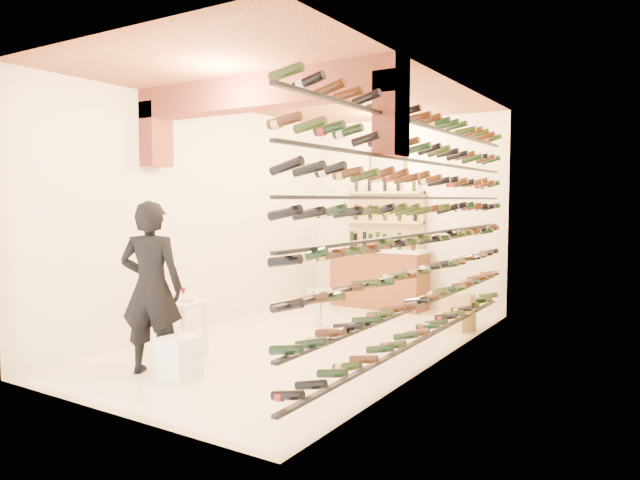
# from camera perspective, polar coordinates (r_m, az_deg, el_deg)

# --- Properties ---
(ground) EXTENTS (6.00, 6.00, 0.00)m
(ground) POSITION_cam_1_polar(r_m,az_deg,el_deg) (7.60, -1.22, -9.96)
(ground) COLOR white
(ground) RESTS_ON ground
(room_shell) EXTENTS (3.52, 6.02, 3.21)m
(room_shell) POSITION_cam_1_polar(r_m,az_deg,el_deg) (7.17, -2.41, 7.33)
(room_shell) COLOR white
(room_shell) RESTS_ON ground
(wine_rack) EXTENTS (0.32, 5.70, 2.56)m
(wine_rack) POSITION_cam_1_polar(r_m,az_deg,el_deg) (6.66, 9.82, 1.49)
(wine_rack) COLOR black
(wine_rack) RESTS_ON ground
(back_counter) EXTENTS (1.70, 0.62, 1.29)m
(back_counter) POSITION_cam_1_polar(r_m,az_deg,el_deg) (9.91, 5.79, -3.56)
(back_counter) COLOR brown
(back_counter) RESTS_ON ground
(back_shelving) EXTENTS (1.40, 0.31, 2.73)m
(back_shelving) POSITION_cam_1_polar(r_m,az_deg,el_deg) (10.06, 6.42, 0.19)
(back_shelving) COLOR tan
(back_shelving) RESTS_ON ground
(tasting_table) EXTENTS (0.46, 0.46, 0.78)m
(tasting_table) POSITION_cam_1_polar(r_m,az_deg,el_deg) (7.00, -13.29, -6.85)
(tasting_table) COLOR white
(tasting_table) RESTS_ON ground
(white_stool) EXTENTS (0.36, 0.36, 0.44)m
(white_stool) POSITION_cam_1_polar(r_m,az_deg,el_deg) (6.20, -13.65, -11.22)
(white_stool) COLOR white
(white_stool) RESTS_ON ground
(person) EXTENTS (0.79, 0.68, 1.82)m
(person) POSITION_cam_1_polar(r_m,az_deg,el_deg) (6.35, -16.25, -4.51)
(person) COLOR black
(person) RESTS_ON ground
(chrome_barstool) EXTENTS (0.35, 0.35, 0.68)m
(chrome_barstool) POSITION_cam_1_polar(r_m,az_deg,el_deg) (7.54, -0.05, -7.00)
(chrome_barstool) COLOR silver
(chrome_barstool) RESTS_ON ground
(crate_lower) EXTENTS (0.51, 0.44, 0.26)m
(crate_lower) POSITION_cam_1_polar(r_m,az_deg,el_deg) (8.47, 13.32, -7.71)
(crate_lower) COLOR tan
(crate_lower) RESTS_ON ground
(crate_upper) EXTENTS (0.45, 0.32, 0.26)m
(crate_upper) POSITION_cam_1_polar(r_m,az_deg,el_deg) (8.43, 13.35, -6.01)
(crate_upper) COLOR tan
(crate_upper) RESTS_ON crate_lower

